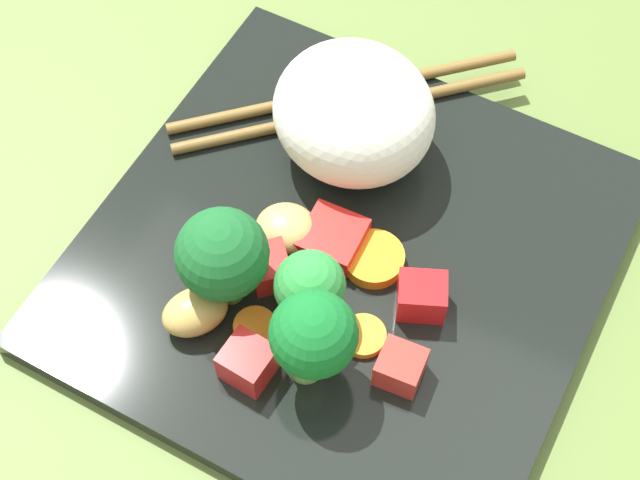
{
  "coord_description": "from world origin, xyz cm",
  "views": [
    {
      "loc": [
        9.49,
        -22.51,
        43.15
      ],
      "look_at": [
        -0.92,
        -1.05,
        3.21
      ],
      "focal_mm": 52.78,
      "sensor_mm": 36.0,
      "label": 1
    }
  ],
  "objects": [
    {
      "name": "pepper_chunk_2",
      "position": [
        -0.72,
        -0.42,
        1.92
      ],
      "size": [
        3.02,
        3.07,
        1.41
      ],
      "primitive_type": "cube",
      "rotation": [
        0.0,
        0.0,
        4.72
      ],
      "color": "red",
      "rests_on": "square_plate"
    },
    {
      "name": "pepper_chunk_1",
      "position": [
        5.25,
        -5.09,
        2.12
      ],
      "size": [
        2.21,
        2.12,
        1.81
      ],
      "primitive_type": "cube",
      "rotation": [
        0.0,
        0.0,
        3.19
      ],
      "color": "red",
      "rests_on": "square_plate"
    },
    {
      "name": "broccoli_floret_0",
      "position": [
        0.43,
        -4.06,
        3.93
      ],
      "size": [
        3.47,
        3.47,
        4.73
      ],
      "color": "#5CA045",
      "rests_on": "square_plate"
    },
    {
      "name": "carrot_slice_0",
      "position": [
        -2.04,
        -6.02,
        1.51
      ],
      "size": [
        2.92,
        2.92,
        0.6
      ],
      "primitive_type": "cylinder",
      "rotation": [
        0.0,
        0.0,
        5.75
      ],
      "color": "orange",
      "rests_on": "square_plate"
    },
    {
      "name": "chicken_piece_1",
      "position": [
        -3.09,
        -0.58,
        2.12
      ],
      "size": [
        3.95,
        3.78,
        1.81
      ],
      "primitive_type": "ellipsoid",
      "rotation": [
        0.0,
        0.0,
        0.32
      ],
      "color": "tan",
      "rests_on": "square_plate"
    },
    {
      "name": "broccoli_floret_2",
      "position": [
        -4.18,
        -4.81,
        5.09
      ],
      "size": [
        4.5,
        4.5,
        6.3
      ],
      "color": "#5B9C3F",
      "rests_on": "square_plate"
    },
    {
      "name": "square_plate",
      "position": [
        0.0,
        0.0,
        0.61
      ],
      "size": [
        26.58,
        26.58,
        1.21
      ],
      "primitive_type": "cube",
      "rotation": [
        0.0,
        0.0,
        -0.04
      ],
      "color": "black",
      "rests_on": "ground_plane"
    },
    {
      "name": "broccoli_floret_1",
      "position": [
        1.47,
        -6.71,
        5.01
      ],
      "size": [
        4.07,
        4.07,
        6.24
      ],
      "color": "#79BC57",
      "rests_on": "square_plate"
    },
    {
      "name": "carrot_slice_1",
      "position": [
        -5.45,
        -3.2,
        1.43
      ],
      "size": [
        2.71,
        2.71,
        0.43
      ],
      "primitive_type": "cylinder",
      "rotation": [
        0.0,
        0.0,
        6.03
      ],
      "color": "orange",
      "rests_on": "square_plate"
    },
    {
      "name": "pepper_chunk_3",
      "position": [
        -2.8,
        -2.96,
        2.05
      ],
      "size": [
        2.91,
        2.94,
        1.67
      ],
      "primitive_type": "cube",
      "rotation": [
        0.0,
        0.0,
        5.44
      ],
      "color": "red",
      "rests_on": "square_plate"
    },
    {
      "name": "carrot_slice_3",
      "position": [
        1.61,
        -0.46,
        1.6
      ],
      "size": [
        4.43,
        4.43,
        0.77
      ],
      "primitive_type": "cylinder",
      "rotation": [
        0.0,
        0.0,
        3.79
      ],
      "color": "orange",
      "rests_on": "square_plate"
    },
    {
      "name": "carrot_slice_2",
      "position": [
        2.9,
        -4.08,
        1.44
      ],
      "size": [
        2.55,
        2.55,
        0.46
      ],
      "primitive_type": "cylinder",
      "rotation": [
        0.0,
        0.0,
        6.13
      ],
      "color": "orange",
      "rests_on": "square_plate"
    },
    {
      "name": "pepper_chunk_4",
      "position": [
        -1.3,
        -8.05,
        2.24
      ],
      "size": [
        2.46,
        2.39,
        2.06
      ],
      "primitive_type": "cube",
      "rotation": [
        0.0,
        0.0,
        4.61
      ],
      "color": "red",
      "rests_on": "square_plate"
    },
    {
      "name": "ground_plane",
      "position": [
        0.0,
        0.0,
        -1.0
      ],
      "size": [
        110.0,
        110.0,
        2.0
      ],
      "primitive_type": "cube",
      "color": "#5A7235"
    },
    {
      "name": "pepper_chunk_0",
      "position": [
        4.71,
        -1.24,
        2.23
      ],
      "size": [
        2.94,
        2.74,
        2.04
      ],
      "primitive_type": "cube",
      "rotation": [
        0.0,
        0.0,
        3.52
      ],
      "color": "red",
      "rests_on": "square_plate"
    },
    {
      "name": "chopstick_pair",
      "position": [
        -3.91,
        8.81,
        1.54
      ],
      "size": [
        16.89,
        15.18,
        0.66
      ],
      "rotation": [
        0.0,
        0.0,
        3.86
      ],
      "color": "brown",
      "rests_on": "square_plate"
    },
    {
      "name": "chicken_piece_0",
      "position": [
        -4.86,
        -6.83,
        2.25
      ],
      "size": [
        3.95,
        4.11,
        2.07
      ],
      "primitive_type": "ellipsoid",
      "rotation": [
        0.0,
        0.0,
        0.91
      ],
      "color": "tan",
      "rests_on": "square_plate"
    },
    {
      "name": "rice_mound",
      "position": [
        -2.37,
        5.98,
        4.5
      ],
      "size": [
        11.23,
        10.92,
        6.58
      ],
      "primitive_type": "ellipsoid",
      "rotation": [
        0.0,
        0.0,
        2.76
      ],
      "color": "white",
      "rests_on": "square_plate"
    }
  ]
}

